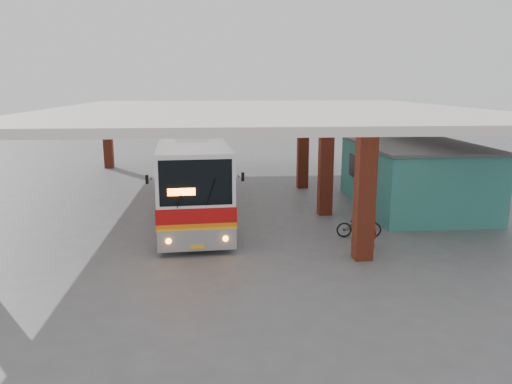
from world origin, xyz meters
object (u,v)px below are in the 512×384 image
at_px(motorcycle, 359,226).
at_px(pedestrian, 370,222).
at_px(red_chair, 328,183).
at_px(coach_bus, 192,172).

height_order(motorcycle, pedestrian, pedestrian).
relative_size(motorcycle, red_chair, 2.14).
xyz_separation_m(coach_bus, red_chair, (7.42, 4.45, -1.51)).
distance_m(motorcycle, red_chair, 9.09).
bearing_deg(red_chair, coach_bus, -148.50).
bearing_deg(motorcycle, red_chair, -0.80).
relative_size(pedestrian, red_chair, 2.32).
bearing_deg(pedestrian, motorcycle, -113.19).
xyz_separation_m(motorcycle, red_chair, (0.81, 9.05, -0.08)).
bearing_deg(red_chair, pedestrian, -93.85).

